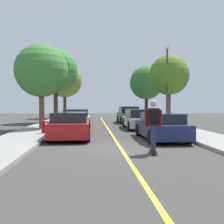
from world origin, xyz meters
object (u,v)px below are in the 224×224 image
(street_tree_left_nearest, at_px, (41,71))
(parked_car_left_near, at_px, (77,119))
(street_tree_left_near, at_px, (56,71))
(streetlamp, at_px, (167,81))
(street_tree_right_nearest, at_px, (169,75))
(parked_car_right_nearest, at_px, (161,126))
(street_tree_right_near, at_px, (146,83))
(parked_car_left_nearest, at_px, (70,125))
(parked_car_right_far, at_px, (129,115))
(street_tree_left_far, at_px, (65,80))
(skateboard, at_px, (153,151))
(fire_hydrant, at_px, (43,127))
(skateboarder, at_px, (153,122))
(parked_car_right_near, at_px, (139,119))

(street_tree_left_nearest, bearing_deg, parked_car_left_near, 25.74)
(parked_car_left_near, distance_m, street_tree_left_near, 7.37)
(streetlamp, bearing_deg, street_tree_right_nearest, 67.54)
(parked_car_right_nearest, height_order, street_tree_right_near, street_tree_right_near)
(parked_car_left_near, distance_m, parked_car_right_nearest, 7.69)
(parked_car_left_nearest, relative_size, parked_car_right_far, 1.04)
(street_tree_left_far, bearing_deg, streetlamp, -61.24)
(parked_car_left_near, xyz_separation_m, parked_car_right_nearest, (4.35, -6.34, -0.04))
(parked_car_right_far, relative_size, streetlamp, 0.75)
(street_tree_left_near, distance_m, street_tree_right_nearest, 10.57)
(street_tree_left_near, xyz_separation_m, street_tree_left_far, (0.00, 8.18, -0.08))
(parked_car_left_nearest, distance_m, street_tree_left_nearest, 6.01)
(street_tree_right_near, height_order, skateboard, street_tree_right_near)
(street_tree_right_nearest, bearing_deg, fire_hydrant, -151.40)
(street_tree_left_nearest, xyz_separation_m, fire_hydrant, (0.70, -3.40, -3.37))
(parked_car_left_nearest, bearing_deg, street_tree_left_near, 100.93)
(parked_car_right_far, distance_m, streetlamp, 6.93)
(skateboarder, bearing_deg, parked_car_right_far, 85.43)
(skateboard, bearing_deg, skateboarder, -97.28)
(street_tree_left_far, xyz_separation_m, streetlamp, (8.30, -15.13, -1.34))
(parked_car_right_far, distance_m, street_tree_right_near, 4.79)
(skateboard, bearing_deg, street_tree_right_near, 79.22)
(parked_car_right_far, relative_size, skateboard, 4.70)
(street_tree_left_nearest, bearing_deg, parked_car_right_nearest, -38.86)
(streetlamp, xyz_separation_m, skateboard, (-2.95, -8.77, -3.17))
(street_tree_left_nearest, xyz_separation_m, skateboarder, (5.35, -8.91, -2.77))
(parked_car_right_nearest, distance_m, streetlamp, 6.06)
(parked_car_left_nearest, bearing_deg, fire_hydrant, 141.86)
(parked_car_left_near, relative_size, street_tree_right_nearest, 0.84)
(parked_car_left_near, relative_size, parked_car_right_far, 1.04)
(street_tree_left_nearest, bearing_deg, skateboarder, -59.01)
(parked_car_right_nearest, height_order, parked_car_right_near, parked_car_right_near)
(parked_car_right_nearest, distance_m, skateboarder, 3.85)
(parked_car_left_nearest, height_order, street_tree_right_near, street_tree_right_near)
(parked_car_left_nearest, xyz_separation_m, street_tree_left_far, (-2.21, 19.60, 3.94))
(street_tree_left_near, bearing_deg, parked_car_left_nearest, -79.07)
(parked_car_left_near, height_order, street_tree_left_near, street_tree_left_near)
(street_tree_left_nearest, bearing_deg, street_tree_right_near, 45.74)
(street_tree_left_far, distance_m, street_tree_right_near, 10.67)
(street_tree_right_nearest, relative_size, fire_hydrant, 7.21)
(parked_car_right_near, xyz_separation_m, skateboarder, (-1.20, -9.47, 0.42))
(parked_car_right_far, height_order, street_tree_left_near, street_tree_left_near)
(parked_car_left_nearest, height_order, street_tree_left_near, street_tree_left_near)
(parked_car_left_near, height_order, parked_car_right_far, parked_car_right_far)
(parked_car_left_near, height_order, street_tree_right_nearest, street_tree_right_nearest)
(street_tree_right_nearest, bearing_deg, street_tree_left_far, 121.97)
(parked_car_right_near, height_order, skateboarder, skateboarder)
(street_tree_left_nearest, distance_m, street_tree_left_far, 15.04)
(parked_car_right_nearest, bearing_deg, skateboarder, -108.30)
(street_tree_left_nearest, relative_size, streetlamp, 1.01)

